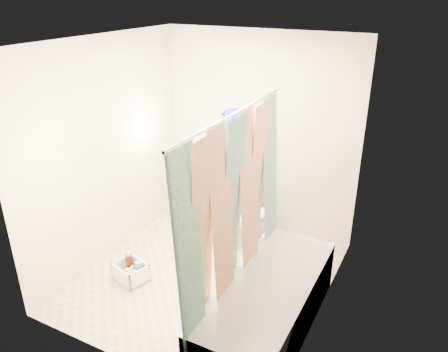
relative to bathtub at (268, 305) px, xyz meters
The scene contains 14 objects.
floor 0.99m from the bathtub, 153.43° to the left, with size 2.60×2.60×0.00m, color tan.
ceiling 2.33m from the bathtub, 153.43° to the left, with size 2.40×2.60×0.02m, color white.
wall_back 2.14m from the bathtub, 116.23° to the left, with size 2.40×0.02×2.40m, color beige.
wall_front 1.54m from the bathtub, 134.17° to the right, with size 2.40×0.02×2.40m, color beige.
wall_left 2.29m from the bathtub, 168.29° to the left, with size 0.02×2.60×2.40m, color beige.
wall_right 1.08m from the bathtub, 50.53° to the left, with size 0.02×2.60×2.40m, color beige.
bathtub is the anchor object (origin of this frame).
curtain_rod 1.71m from the bathtub, behind, with size 0.02×0.02×1.90m, color silver.
shower_curtain 0.82m from the bathtub, behind, with size 0.06×1.75×1.80m, color white.
toilet 1.56m from the bathtub, 121.56° to the left, with size 0.40×0.69×0.71m, color silver.
tank_lid 1.45m from the bathtub, 122.31° to the left, with size 0.43×0.19×0.03m, color silver.
tank_internals 1.80m from the bathtub, 121.85° to the left, with size 0.16×0.09×0.23m.
plumber 1.61m from the bathtub, 129.57° to the left, with size 0.60×0.39×1.63m, color #0F2B9D.
cleaning_caddy 1.52m from the bathtub, behind, with size 0.39×0.34×0.25m.
Camera 1 is at (1.91, -3.29, 2.84)m, focal length 35.00 mm.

